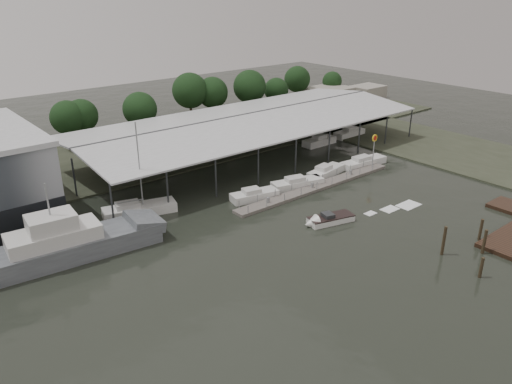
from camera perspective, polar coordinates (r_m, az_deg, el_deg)
ground at (r=53.79m, az=3.52°, el=-6.53°), size 200.00×200.00×0.00m
land_strip_far at (r=86.69m, az=-15.73°, el=4.26°), size 140.00×30.00×0.30m
land_strip_east at (r=92.78m, az=20.02°, el=4.92°), size 20.00×60.00×0.30m
covered_boat_shed at (r=81.81m, az=-1.00°, el=8.44°), size 58.24×24.00×6.96m
floating_dock at (r=69.72m, az=7.00°, el=0.58°), size 28.00×2.00×1.40m
shell_fuel_sign at (r=77.21m, az=13.35°, el=5.26°), size 1.10×0.18×5.55m
distant_commercial_buildings at (r=123.08m, az=9.72°, el=10.91°), size 22.00×8.00×4.00m
grey_trawler at (r=54.92m, az=-20.63°, el=-5.56°), size 20.00×6.28×8.84m
white_sailboat at (r=62.93m, az=-13.28°, el=-1.95°), size 9.19×4.84×11.78m
speedboat_underway at (r=59.73m, az=8.12°, el=-3.19°), size 17.03×6.11×2.00m
moored_cruiser_0 at (r=65.47m, az=-0.23°, el=-0.35°), size 6.67×3.51×1.70m
moored_cruiser_1 at (r=69.65m, az=4.73°, el=1.02°), size 7.79×3.96×1.70m
moored_cruiser_2 at (r=74.50m, az=7.96°, el=2.34°), size 7.12×3.28×1.70m
moored_cruiser_3 at (r=79.55m, az=12.15°, el=3.36°), size 8.29×2.88×1.70m
mooring_pilings at (r=56.15m, az=24.85°, el=-6.27°), size 7.59×7.94×3.86m
horizon_tree_line at (r=101.11m, az=-5.35°, el=11.08°), size 68.76×10.78×10.42m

